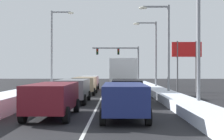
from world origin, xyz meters
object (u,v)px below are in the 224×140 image
object	(u,v)px
suv_gray_center_lane_second	(73,89)
street_lamp_right_mid	(164,42)
suv_navy_right_lane_nearest	(124,98)
street_lamp_left_mid	(55,44)
suv_silver_center_lane_fourth	(89,82)
street_lamp_right_near	(193,16)
suv_red_right_lane_fourth	(120,81)
suv_tan_center_lane_third	(85,84)
suv_maroon_center_lane_nearest	(53,97)
suv_black_right_lane_second	(126,89)
street_lamp_right_far	(153,49)
box_truck_right_lane_third	(122,75)
roadside_sign_right	(187,55)
traffic_light_gantry	(124,57)

from	to	relation	value
suv_gray_center_lane_second	street_lamp_right_mid	bearing A→B (deg)	29.32
suv_navy_right_lane_nearest	street_lamp_left_mid	world-z (taller)	street_lamp_left_mid
suv_silver_center_lane_fourth	street_lamp_right_near	size ratio (longest dim) A/B	0.53
suv_red_right_lane_fourth	suv_tan_center_lane_third	size ratio (longest dim) A/B	1.00
suv_tan_center_lane_third	suv_maroon_center_lane_nearest	bearing A→B (deg)	-90.85
suv_black_right_lane_second	suv_maroon_center_lane_nearest	xyz separation A→B (m)	(-3.87, -6.34, 0.00)
suv_gray_center_lane_second	suv_tan_center_lane_third	world-z (taller)	same
street_lamp_right_far	street_lamp_left_mid	world-z (taller)	street_lamp_left_mid
suv_maroon_center_lane_nearest	suv_gray_center_lane_second	size ratio (longest dim) A/B	1.00
suv_navy_right_lane_nearest	street_lamp_left_mid	size ratio (longest dim) A/B	0.53
suv_red_right_lane_fourth	street_lamp_right_far	size ratio (longest dim) A/B	0.62
street_lamp_right_near	street_lamp_left_mid	xyz separation A→B (m)	(-11.47, 16.37, -0.07)
suv_black_right_lane_second	street_lamp_right_far	xyz separation A→B (m)	(3.48, 12.25, 3.71)
suv_black_right_lane_second	box_truck_right_lane_third	world-z (taller)	box_truck_right_lane_third
suv_navy_right_lane_nearest	suv_tan_center_lane_third	distance (m)	14.64
street_lamp_right_near	roadside_sign_right	size ratio (longest dim) A/B	1.69
box_truck_right_lane_third	street_lamp_right_mid	distance (m)	5.37
street_lamp_right_near	street_lamp_left_mid	distance (m)	19.99
street_lamp_right_mid	street_lamp_left_mid	world-z (taller)	street_lamp_left_mid
suv_black_right_lane_second	traffic_light_gantry	distance (m)	26.48
suv_navy_right_lane_nearest	traffic_light_gantry	world-z (taller)	traffic_light_gantry
suv_gray_center_lane_second	street_lamp_right_mid	distance (m)	9.09
suv_black_right_lane_second	suv_silver_center_lane_fourth	distance (m)	14.00
suv_black_right_lane_second	traffic_light_gantry	size ratio (longest dim) A/B	0.65
suv_navy_right_lane_nearest	traffic_light_gantry	distance (m)	33.26
box_truck_right_lane_third	suv_maroon_center_lane_nearest	distance (m)	14.00
suv_navy_right_lane_nearest	box_truck_right_lane_third	distance (m)	13.97
suv_navy_right_lane_nearest	street_lamp_right_far	world-z (taller)	street_lamp_right_far
street_lamp_right_mid	street_lamp_right_far	bearing A→B (deg)	89.71
suv_black_right_lane_second	roadside_sign_right	world-z (taller)	roadside_sign_right
suv_navy_right_lane_nearest	suv_gray_center_lane_second	xyz separation A→B (m)	(-3.44, 7.01, 0.00)
street_lamp_right_near	roadside_sign_right	xyz separation A→B (m)	(3.20, 14.47, -1.47)
suv_tan_center_lane_third	street_lamp_right_mid	distance (m)	8.64
suv_red_right_lane_fourth	street_lamp_right_mid	world-z (taller)	street_lamp_right_mid
box_truck_right_lane_third	suv_silver_center_lane_fourth	distance (m)	7.43
box_truck_right_lane_third	street_lamp_right_far	xyz separation A→B (m)	(3.56, 5.13, 2.83)
suv_silver_center_lane_fourth	street_lamp_right_far	distance (m)	8.28
street_lamp_left_mid	roadside_sign_right	bearing A→B (deg)	-7.38
suv_silver_center_lane_fourth	street_lamp_right_mid	bearing A→B (deg)	-51.79
suv_navy_right_lane_nearest	suv_red_right_lane_fourth	distance (m)	22.50
suv_red_right_lane_fourth	street_lamp_right_near	distance (m)	20.30
suv_navy_right_lane_nearest	street_lamp_right_mid	distance (m)	12.28
street_lamp_right_mid	roadside_sign_right	distance (m)	7.40
suv_red_right_lane_fourth	traffic_light_gantry	bearing A→B (deg)	85.94
suv_black_right_lane_second	street_lamp_right_near	bearing A→B (deg)	-45.05
suv_black_right_lane_second	suv_navy_right_lane_nearest	bearing A→B (deg)	-92.87
suv_gray_center_lane_second	traffic_light_gantry	xyz separation A→B (m)	(4.43, 26.05, 3.48)
box_truck_right_lane_third	street_lamp_left_mid	bearing A→B (deg)	144.25
suv_maroon_center_lane_nearest	street_lamp_right_far	xyz separation A→B (m)	(7.35, 18.58, 3.71)
suv_silver_center_lane_fourth	street_lamp_right_far	world-z (taller)	street_lamp_right_far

